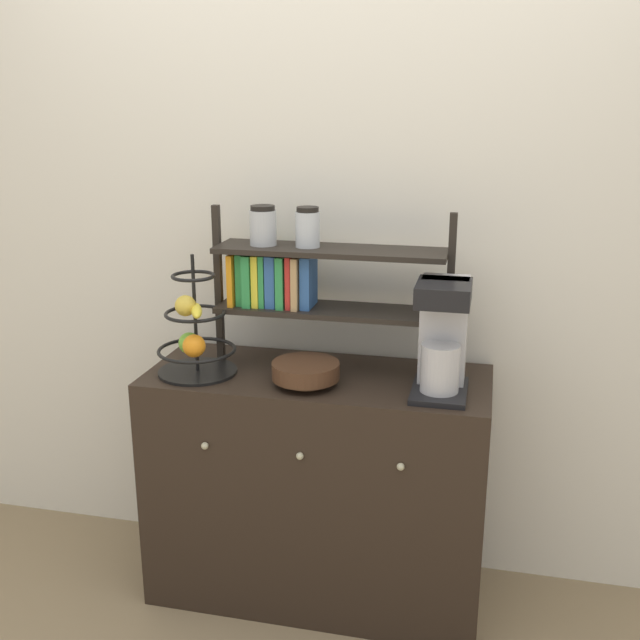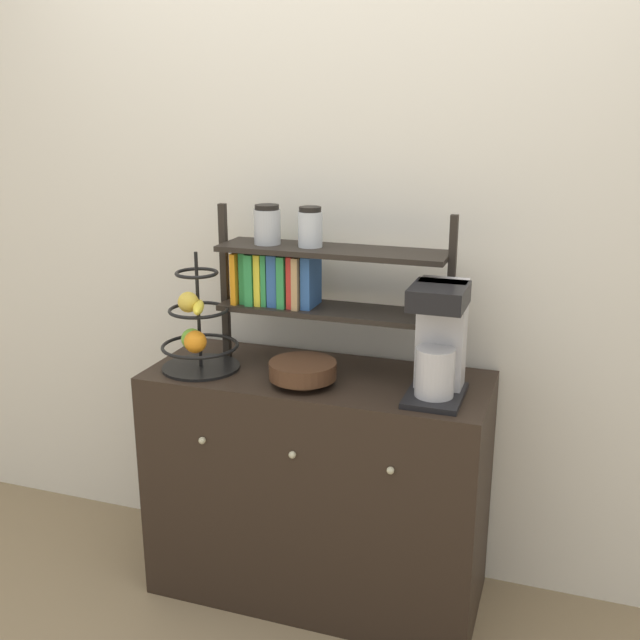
{
  "view_description": "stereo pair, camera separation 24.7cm",
  "coord_description": "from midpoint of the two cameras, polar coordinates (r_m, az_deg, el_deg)",
  "views": [
    {
      "loc": [
        0.55,
        -2.08,
        1.73
      ],
      "look_at": [
        0.01,
        0.24,
        1.03
      ],
      "focal_mm": 42.0,
      "sensor_mm": 36.0,
      "label": 1
    },
    {
      "loc": [
        0.78,
        -2.01,
        1.73
      ],
      "look_at": [
        0.01,
        0.24,
        1.03
      ],
      "focal_mm": 42.0,
      "sensor_mm": 36.0,
      "label": 2
    }
  ],
  "objects": [
    {
      "name": "ground_plane",
      "position": [
        2.76,
        0.85,
        -22.46
      ],
      "size": [
        12.0,
        12.0,
        0.0
      ],
      "primitive_type": "plane",
      "color": "#847051"
    },
    {
      "name": "wall_back",
      "position": [
        2.68,
        4.48,
        7.13
      ],
      "size": [
        7.0,
        0.05,
        2.6
      ],
      "primitive_type": "cube",
      "color": "silver",
      "rests_on": "ground_plane"
    },
    {
      "name": "sideboard",
      "position": [
        2.71,
        2.5,
        -12.53
      ],
      "size": [
        1.16,
        0.49,
        0.84
      ],
      "color": "black",
      "rests_on": "ground_plane"
    },
    {
      "name": "coffee_maker",
      "position": [
        2.35,
        12.05,
        -1.49
      ],
      "size": [
        0.17,
        0.25,
        0.36
      ],
      "color": "black",
      "rests_on": "sideboard"
    },
    {
      "name": "fruit_stand",
      "position": [
        2.55,
        -6.62,
        -1.07
      ],
      "size": [
        0.27,
        0.27,
        0.41
      ],
      "color": "black",
      "rests_on": "sideboard"
    },
    {
      "name": "wooden_bowl",
      "position": [
        2.44,
        1.59,
        -3.96
      ],
      "size": [
        0.22,
        0.22,
        0.08
      ],
      "color": "#422819",
      "rests_on": "sideboard"
    },
    {
      "name": "shelf_hutch",
      "position": [
        2.53,
        1.41,
        3.59
      ],
      "size": [
        0.82,
        0.2,
        0.56
      ],
      "color": "black",
      "rests_on": "sideboard"
    }
  ]
}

